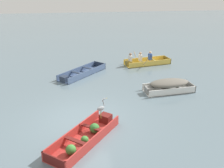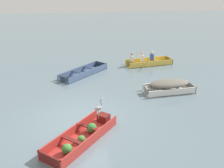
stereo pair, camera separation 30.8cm
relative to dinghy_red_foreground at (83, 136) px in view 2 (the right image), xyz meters
The scene contains 6 objects.
ground_plane 1.38m from the dinghy_red_foreground, 94.63° to the left, with size 80.00×80.00×0.00m, color slate.
dinghy_red_foreground is the anchor object (origin of this frame).
skiff_white_near_moored 5.88m from the dinghy_red_foreground, 39.70° to the left, with size 2.69×1.27×0.67m.
skiff_slate_blue_mid_moored 6.92m from the dinghy_red_foreground, 89.66° to the left, with size 3.14×3.20×0.37m.
rowboat_yellow_with_crew 9.62m from the dinghy_red_foreground, 61.90° to the left, with size 3.34×2.24×0.92m.
heron_on_dinghy 1.23m from the dinghy_red_foreground, 49.88° to the left, with size 0.44×0.26×0.84m.
Camera 2 is at (0.20, -9.21, 5.42)m, focal length 40.00 mm.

